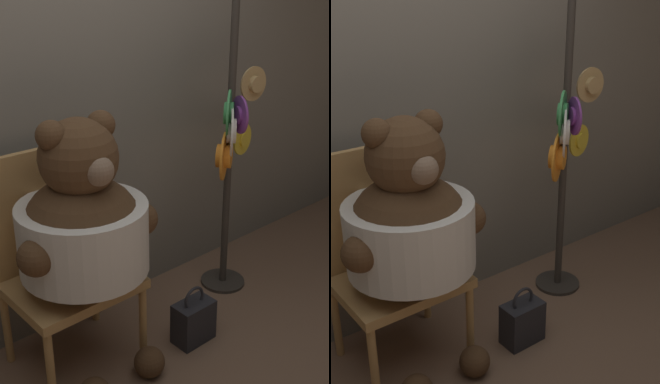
% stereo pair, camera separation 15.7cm
% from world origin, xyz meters
% --- Properties ---
extents(wall_back, '(8.00, 0.10, 2.46)m').
position_xyz_m(wall_back, '(0.00, 0.78, 1.23)').
color(wall_back, slate).
rests_on(wall_back, ground_plane).
extents(chair, '(0.60, 0.49, 1.09)m').
position_xyz_m(chair, '(-0.09, 0.50, 0.57)').
color(chair, '#B2844C').
rests_on(chair, ground_plane).
extents(teddy_bear, '(0.74, 0.65, 1.31)m').
position_xyz_m(teddy_bear, '(-0.05, 0.32, 0.77)').
color(teddy_bear, '#4C331E').
rests_on(teddy_bear, ground_plane).
extents(hat_display_rack, '(0.55, 0.36, 1.74)m').
position_xyz_m(hat_display_rack, '(0.98, 0.34, 0.90)').
color(hat_display_rack, '#332D28').
rests_on(hat_display_rack, ground_plane).
extents(handbag_on_ground, '(0.22, 0.13, 0.34)m').
position_xyz_m(handbag_on_ground, '(0.47, 0.11, 0.12)').
color(handbag_on_ground, '#232328').
rests_on(handbag_on_ground, ground_plane).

